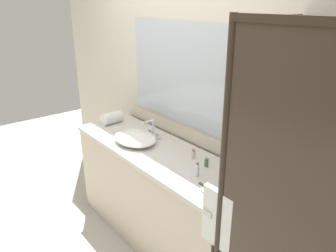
{
  "coord_description": "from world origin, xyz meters",
  "views": [
    {
      "loc": [
        1.95,
        -1.46,
        2.05
      ],
      "look_at": [
        0.15,
        0.0,
        1.15
      ],
      "focal_mm": 34.72,
      "sensor_mm": 36.0,
      "label": 1
    }
  ],
  "objects_px": {
    "amenity_bottle_lotion": "(193,154)",
    "amenity_bottle_conditioner": "(206,162)",
    "sink_basin": "(135,138)",
    "rolled_towel_near_edge": "(112,118)",
    "amenity_bottle_body_wash": "(197,170)",
    "soap_dish": "(208,190)",
    "faucet": "(153,131)"
  },
  "relations": [
    {
      "from": "sink_basin",
      "to": "amenity_bottle_conditioner",
      "type": "xyz_separation_m",
      "value": [
        0.7,
        0.16,
        -0.0
      ]
    },
    {
      "from": "faucet",
      "to": "soap_dish",
      "type": "xyz_separation_m",
      "value": [
        0.95,
        -0.26,
        -0.04
      ]
    },
    {
      "from": "faucet",
      "to": "soap_dish",
      "type": "relative_size",
      "value": 1.7
    },
    {
      "from": "soap_dish",
      "to": "amenity_bottle_conditioner",
      "type": "distance_m",
      "value": 0.35
    },
    {
      "from": "amenity_bottle_lotion",
      "to": "rolled_towel_near_edge",
      "type": "bearing_deg",
      "value": -174.43
    },
    {
      "from": "amenity_bottle_lotion",
      "to": "amenity_bottle_conditioner",
      "type": "relative_size",
      "value": 1.0
    },
    {
      "from": "amenity_bottle_conditioner",
      "to": "sink_basin",
      "type": "bearing_deg",
      "value": -166.94
    },
    {
      "from": "soap_dish",
      "to": "amenity_bottle_body_wash",
      "type": "height_order",
      "value": "amenity_bottle_body_wash"
    },
    {
      "from": "sink_basin",
      "to": "rolled_towel_near_edge",
      "type": "bearing_deg",
      "value": 171.87
    },
    {
      "from": "amenity_bottle_lotion",
      "to": "amenity_bottle_body_wash",
      "type": "bearing_deg",
      "value": -37.41
    },
    {
      "from": "sink_basin",
      "to": "amenity_bottle_lotion",
      "type": "relative_size",
      "value": 5.49
    },
    {
      "from": "amenity_bottle_lotion",
      "to": "sink_basin",
      "type": "bearing_deg",
      "value": -161.53
    },
    {
      "from": "rolled_towel_near_edge",
      "to": "amenity_bottle_lotion",
      "type": "bearing_deg",
      "value": 5.57
    },
    {
      "from": "amenity_bottle_lotion",
      "to": "amenity_bottle_conditioner",
      "type": "bearing_deg",
      "value": -6.39
    },
    {
      "from": "amenity_bottle_body_wash",
      "to": "amenity_bottle_conditioner",
      "type": "distance_m",
      "value": 0.16
    },
    {
      "from": "faucet",
      "to": "amenity_bottle_lotion",
      "type": "height_order",
      "value": "faucet"
    },
    {
      "from": "sink_basin",
      "to": "amenity_bottle_body_wash",
      "type": "xyz_separation_m",
      "value": [
        0.76,
        0.01,
        0.01
      ]
    },
    {
      "from": "amenity_bottle_body_wash",
      "to": "amenity_bottle_lotion",
      "type": "height_order",
      "value": "amenity_bottle_body_wash"
    },
    {
      "from": "amenity_bottle_conditioner",
      "to": "rolled_towel_near_edge",
      "type": "distance_m",
      "value": 1.23
    },
    {
      "from": "soap_dish",
      "to": "rolled_towel_near_edge",
      "type": "height_order",
      "value": "rolled_towel_near_edge"
    },
    {
      "from": "sink_basin",
      "to": "rolled_towel_near_edge",
      "type": "relative_size",
      "value": 2.05
    },
    {
      "from": "sink_basin",
      "to": "amenity_bottle_body_wash",
      "type": "height_order",
      "value": "amenity_bottle_body_wash"
    },
    {
      "from": "soap_dish",
      "to": "amenity_bottle_lotion",
      "type": "relative_size",
      "value": 1.29
    },
    {
      "from": "amenity_bottle_conditioner",
      "to": "rolled_towel_near_edge",
      "type": "xyz_separation_m",
      "value": [
        -1.23,
        -0.09,
        0.02
      ]
    },
    {
      "from": "amenity_bottle_conditioner",
      "to": "amenity_bottle_lotion",
      "type": "bearing_deg",
      "value": 173.61
    },
    {
      "from": "sink_basin",
      "to": "soap_dish",
      "type": "height_order",
      "value": "sink_basin"
    },
    {
      "from": "rolled_towel_near_edge",
      "to": "amenity_bottle_body_wash",
      "type": "bearing_deg",
      "value": -2.76
    },
    {
      "from": "sink_basin",
      "to": "faucet",
      "type": "height_order",
      "value": "faucet"
    },
    {
      "from": "soap_dish",
      "to": "amenity_bottle_conditioner",
      "type": "xyz_separation_m",
      "value": [
        -0.25,
        0.24,
        0.02
      ]
    },
    {
      "from": "faucet",
      "to": "amenity_bottle_body_wash",
      "type": "distance_m",
      "value": 0.78
    },
    {
      "from": "soap_dish",
      "to": "amenity_bottle_lotion",
      "type": "height_order",
      "value": "amenity_bottle_lotion"
    },
    {
      "from": "sink_basin",
      "to": "amenity_bottle_conditioner",
      "type": "relative_size",
      "value": 5.48
    }
  ]
}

